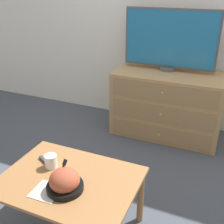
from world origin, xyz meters
name	(u,v)px	position (x,y,z in m)	size (l,w,h in m)	color
ground_plane	(167,120)	(0.00, 0.00, 0.00)	(12.00, 12.00, 0.00)	#474C56
wall_back	(178,6)	(0.00, 0.03, 1.30)	(12.00, 0.05, 2.60)	white
dresser	(167,104)	(0.05, -0.30, 0.34)	(1.11, 0.57, 0.68)	tan
tv	(171,40)	(0.00, -0.20, 1.00)	(0.94, 0.16, 0.62)	#515156
coffee_table	(70,187)	(-0.19, -1.90, 0.38)	(0.84, 0.62, 0.44)	#9E6B3D
takeout_bowl	(65,182)	(-0.16, -1.98, 0.49)	(0.22, 0.22, 0.17)	black
drink_cup	(51,162)	(-0.36, -1.83, 0.48)	(0.08, 0.08, 0.09)	beige
napkin	(47,191)	(-0.25, -2.04, 0.44)	(0.16, 0.16, 0.00)	silver
remote_control	(46,162)	(-0.42, -1.81, 0.45)	(0.16, 0.10, 0.02)	#38383D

